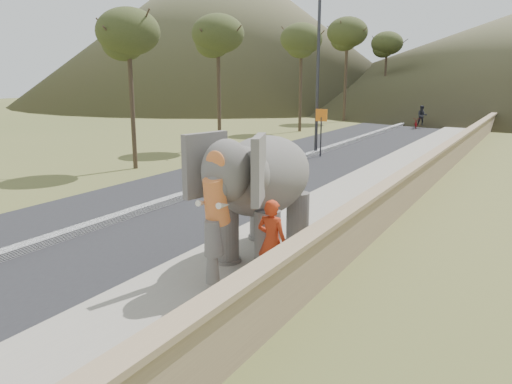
% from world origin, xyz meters
% --- Properties ---
extents(ground, '(160.00, 160.00, 0.00)m').
position_xyz_m(ground, '(0.00, 0.00, 0.00)').
color(ground, olive).
rests_on(ground, ground).
extents(road, '(7.00, 120.00, 0.03)m').
position_xyz_m(road, '(-5.00, 10.00, 0.01)').
color(road, black).
rests_on(road, ground).
extents(median, '(0.35, 120.00, 0.22)m').
position_xyz_m(median, '(-5.00, 10.00, 0.11)').
color(median, black).
rests_on(median, ground).
extents(walkway, '(3.00, 120.00, 0.15)m').
position_xyz_m(walkway, '(0.00, 10.00, 0.07)').
color(walkway, '#9E9687').
rests_on(walkway, ground).
extents(parapet, '(0.30, 120.00, 1.10)m').
position_xyz_m(parapet, '(1.65, 10.00, 0.55)').
color(parapet, tan).
rests_on(parapet, ground).
extents(lamppost, '(1.76, 0.36, 8.00)m').
position_xyz_m(lamppost, '(-4.69, 14.14, 4.87)').
color(lamppost, '#313237').
rests_on(lamppost, ground).
extents(signboard, '(0.60, 0.08, 2.40)m').
position_xyz_m(signboard, '(-4.50, 13.58, 1.64)').
color(signboard, '#2D2D33').
rests_on(signboard, ground).
extents(hill_left, '(60.00, 60.00, 22.00)m').
position_xyz_m(hill_left, '(-38.00, 55.00, 11.00)').
color(hill_left, brown).
rests_on(hill_left, ground).
extents(elephant_and_man, '(2.34, 3.94, 2.76)m').
position_xyz_m(elephant_and_man, '(0.02, -0.41, 1.52)').
color(elephant_and_man, slate).
rests_on(elephant_and_man, ground).
extents(motorcyclist, '(1.29, 1.65, 1.78)m').
position_xyz_m(motorcyclist, '(-3.34, 30.35, 0.70)').
color(motorcyclist, maroon).
rests_on(motorcyclist, ground).
extents(trees, '(47.84, 42.54, 9.22)m').
position_xyz_m(trees, '(0.52, 30.08, 3.90)').
color(trees, '#473828').
rests_on(trees, ground).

